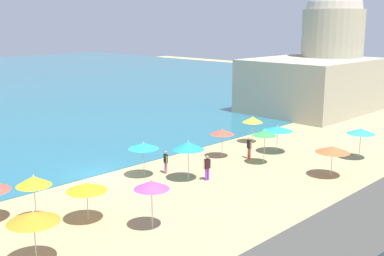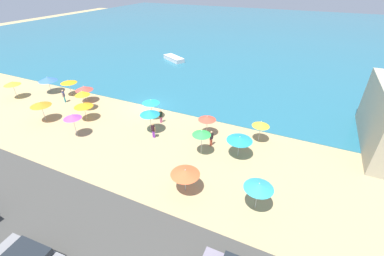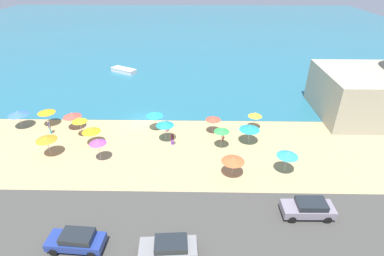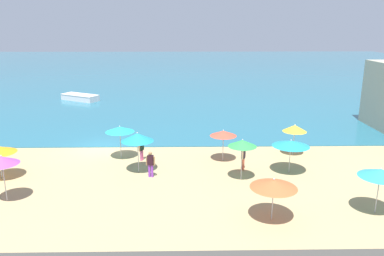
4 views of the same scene
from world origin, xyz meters
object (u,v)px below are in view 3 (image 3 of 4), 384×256
object	(u,v)px
parked_car_0	(76,240)
beach_umbrella_6	(155,114)
bather_0	(49,126)
beach_umbrella_15	(165,123)
bather_2	(223,133)
beach_umbrella_4	(46,138)
beach_umbrella_8	(72,115)
beach_umbrella_13	(79,120)
beach_umbrella_5	(222,130)
beach_umbrella_11	(46,111)
bather_3	(167,125)
skiff_nearshore	(124,70)
parked_car_4	(308,208)
beach_umbrella_9	(98,142)
bather_1	(172,138)
parked_car_1	(169,248)
beach_umbrella_12	(233,160)
beach_umbrella_10	(213,118)
beach_umbrella_0	(250,128)
beach_umbrella_7	(288,154)
beach_umbrella_3	(91,130)
beach_umbrella_1	(18,113)
beach_umbrella_2	(255,114)

from	to	relation	value
parked_car_0	beach_umbrella_6	bearing A→B (deg)	78.68
beach_umbrella_6	bather_0	size ratio (longest dim) A/B	1.39
beach_umbrella_15	bather_2	bearing A→B (deg)	2.24
beach_umbrella_4	beach_umbrella_8	size ratio (longest dim) A/B	1.08
beach_umbrella_13	beach_umbrella_5	bearing A→B (deg)	-7.78
beach_umbrella_11	bather_3	world-z (taller)	beach_umbrella_11
beach_umbrella_15	bather_3	world-z (taller)	beach_umbrella_15
beach_umbrella_13	bather_3	bearing A→B (deg)	6.79
beach_umbrella_15	skiff_nearshore	xyz separation A→B (m)	(-10.22, 23.93, -1.91)
beach_umbrella_5	parked_car_4	world-z (taller)	beach_umbrella_5
beach_umbrella_13	beach_umbrella_15	world-z (taller)	beach_umbrella_15
beach_umbrella_9	bather_1	world-z (taller)	beach_umbrella_9
beach_umbrella_15	beach_umbrella_13	bearing A→B (deg)	174.91
bather_3	parked_car_0	bearing A→B (deg)	-106.35
bather_3	parked_car_1	bearing A→B (deg)	-84.31
parked_car_0	beach_umbrella_12	bearing A→B (deg)	35.76
bather_1	parked_car_4	size ratio (longest dim) A/B	0.39
beach_umbrella_10	beach_umbrella_8	bearing A→B (deg)	177.49
beach_umbrella_0	beach_umbrella_7	distance (m)	6.19
beach_umbrella_13	parked_car_0	bearing A→B (deg)	-72.29
beach_umbrella_12	parked_car_1	distance (m)	10.91
beach_umbrella_6	bather_2	bearing A→B (deg)	-15.78
parked_car_4	bather_2	bearing A→B (deg)	117.54
beach_umbrella_6	beach_umbrella_10	size ratio (longest dim) A/B	1.06
beach_umbrella_3	beach_umbrella_15	size ratio (longest dim) A/B	0.81
beach_umbrella_15	beach_umbrella_5	bearing A→B (deg)	-11.99
beach_umbrella_3	beach_umbrella_15	distance (m)	8.40
beach_umbrella_9	beach_umbrella_11	distance (m)	11.64
skiff_nearshore	beach_umbrella_1	bearing A→B (deg)	-112.16
beach_umbrella_13	parked_car_1	world-z (taller)	beach_umbrella_13
parked_car_0	bather_2	bearing A→B (deg)	52.37
bather_3	parked_car_0	world-z (taller)	bather_3
beach_umbrella_10	bather_0	distance (m)	20.05
beach_umbrella_5	beach_umbrella_7	bearing A→B (deg)	-35.20
beach_umbrella_13	bather_3	distance (m)	10.39
beach_umbrella_3	beach_umbrella_13	size ratio (longest dim) A/B	0.84
beach_umbrella_9	parked_car_0	world-z (taller)	beach_umbrella_9
beach_umbrella_15	skiff_nearshore	bearing A→B (deg)	113.13
beach_umbrella_10	parked_car_0	size ratio (longest dim) A/B	0.53
parked_car_0	parked_car_4	size ratio (longest dim) A/B	1.00
beach_umbrella_11	beach_umbrella_13	size ratio (longest dim) A/B	0.86
beach_umbrella_0	bather_3	bearing A→B (deg)	166.24
beach_umbrella_1	bather_2	world-z (taller)	beach_umbrella_1
beach_umbrella_2	parked_car_1	world-z (taller)	beach_umbrella_2
beach_umbrella_10	beach_umbrella_9	bearing A→B (deg)	-153.95
beach_umbrella_11	skiff_nearshore	world-z (taller)	beach_umbrella_11
beach_umbrella_0	beach_umbrella_8	bearing A→B (deg)	172.12
beach_umbrella_1	beach_umbrella_8	bearing A→B (deg)	-1.71
beach_umbrella_4	beach_umbrella_11	distance (m)	7.34
beach_umbrella_4	bather_0	bearing A→B (deg)	112.95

